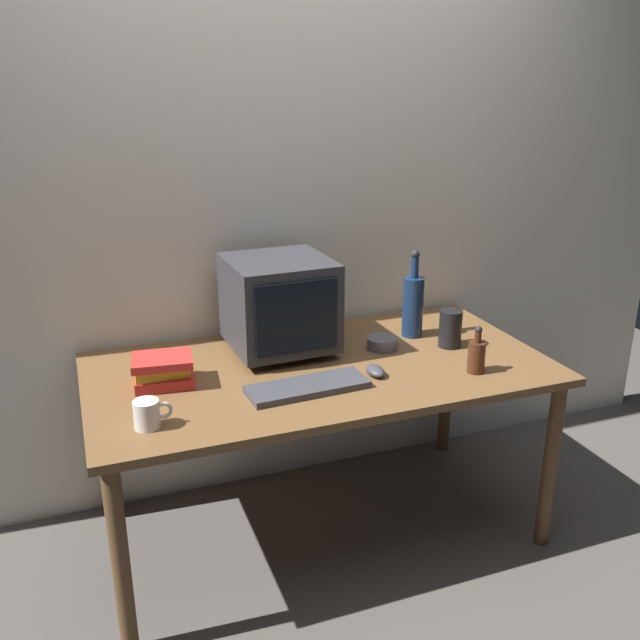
% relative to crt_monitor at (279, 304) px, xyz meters
% --- Properties ---
extents(ground_plane, '(6.00, 6.00, 0.00)m').
position_rel_crt_monitor_xyz_m(ground_plane, '(0.10, -0.19, -0.92)').
color(ground_plane, '#56514C').
extents(back_wall, '(4.00, 0.08, 2.50)m').
position_rel_crt_monitor_xyz_m(back_wall, '(0.10, 0.31, 0.33)').
color(back_wall, silver).
rests_on(back_wall, ground).
extents(desk, '(1.70, 0.89, 0.73)m').
position_rel_crt_monitor_xyz_m(desk, '(0.10, -0.19, -0.27)').
color(desk, brown).
rests_on(desk, ground).
extents(crt_monitor, '(0.39, 0.40, 0.37)m').
position_rel_crt_monitor_xyz_m(crt_monitor, '(0.00, 0.00, 0.00)').
color(crt_monitor, '#333338').
rests_on(crt_monitor, desk).
extents(keyboard, '(0.43, 0.17, 0.02)m').
position_rel_crt_monitor_xyz_m(keyboard, '(-0.02, -0.38, -0.18)').
color(keyboard, '#3F3F47').
rests_on(keyboard, desk).
extents(computer_mouse, '(0.06, 0.10, 0.04)m').
position_rel_crt_monitor_xyz_m(computer_mouse, '(0.25, -0.35, -0.17)').
color(computer_mouse, '#3F3F47').
rests_on(computer_mouse, desk).
extents(bottle_tall, '(0.09, 0.09, 0.37)m').
position_rel_crt_monitor_xyz_m(bottle_tall, '(0.56, -0.03, -0.05)').
color(bottle_tall, navy).
rests_on(bottle_tall, desk).
extents(bottle_short, '(0.06, 0.06, 0.18)m').
position_rel_crt_monitor_xyz_m(bottle_short, '(0.61, -0.45, -0.13)').
color(bottle_short, '#472314').
rests_on(bottle_short, desk).
extents(book_stack, '(0.22, 0.19, 0.11)m').
position_rel_crt_monitor_xyz_m(book_stack, '(-0.48, -0.16, -0.14)').
color(book_stack, red).
rests_on(book_stack, desk).
extents(mug, '(0.12, 0.08, 0.09)m').
position_rel_crt_monitor_xyz_m(mug, '(-0.57, -0.46, -0.15)').
color(mug, white).
rests_on(mug, desk).
extents(cd_spindle, '(0.12, 0.12, 0.04)m').
position_rel_crt_monitor_xyz_m(cd_spindle, '(0.39, -0.12, -0.17)').
color(cd_spindle, '#595B66').
rests_on(cd_spindle, desk).
extents(metal_canister, '(0.09, 0.09, 0.15)m').
position_rel_crt_monitor_xyz_m(metal_canister, '(0.65, -0.19, -0.12)').
color(metal_canister, black).
rests_on(metal_canister, desk).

